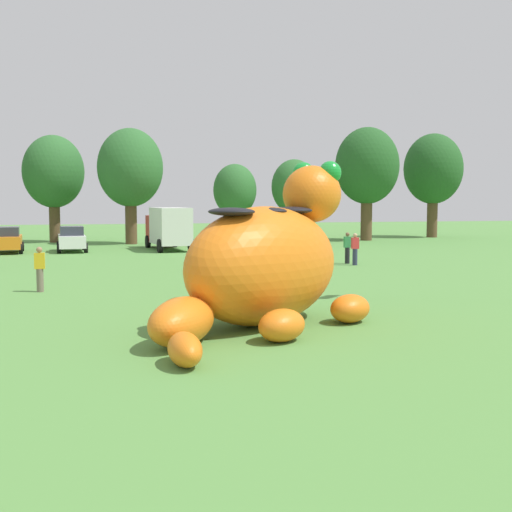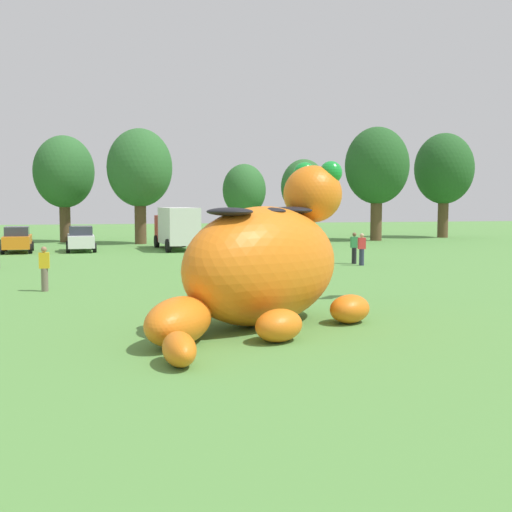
{
  "view_description": "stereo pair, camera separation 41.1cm",
  "coord_description": "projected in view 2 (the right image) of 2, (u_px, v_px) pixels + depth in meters",
  "views": [
    {
      "loc": [
        -4.11,
        -18.07,
        3.45
      ],
      "look_at": [
        0.38,
        0.54,
        1.83
      ],
      "focal_mm": 46.12,
      "sensor_mm": 36.0,
      "label": 1
    },
    {
      "loc": [
        -3.71,
        -18.16,
        3.45
      ],
      "look_at": [
        0.38,
        0.54,
        1.83
      ],
      "focal_mm": 46.12,
      "sensor_mm": 36.0,
      "label": 2
    }
  ],
  "objects": [
    {
      "name": "ground_plane",
      "position": [
        247.0,
        322.0,
        18.76
      ],
      "size": [
        160.0,
        160.0,
        0.0
      ],
      "primitive_type": "plane",
      "color": "#568E42"
    },
    {
      "name": "giant_inflatable_creature",
      "position": [
        264.0,
        264.0,
        18.22
      ],
      "size": [
        7.08,
        8.18,
        4.64
      ],
      "color": "orange",
      "rests_on": "ground"
    },
    {
      "name": "car_orange",
      "position": [
        17.0,
        240.0,
        43.56
      ],
      "size": [
        2.17,
        4.22,
        1.72
      ],
      "color": "orange",
      "rests_on": "ground"
    },
    {
      "name": "car_white",
      "position": [
        81.0,
        239.0,
        44.47
      ],
      "size": [
        2.14,
        4.2,
        1.72
      ],
      "color": "white",
      "rests_on": "ground"
    },
    {
      "name": "box_truck",
      "position": [
        177.0,
        227.0,
        45.97
      ],
      "size": [
        2.9,
        6.58,
        2.95
      ],
      "color": "#B2231E",
      "rests_on": "ground"
    },
    {
      "name": "tree_centre_left",
      "position": [
        64.0,
        173.0,
        54.05
      ],
      "size": [
        4.94,
        4.94,
        8.77
      ],
      "color": "brown",
      "rests_on": "ground"
    },
    {
      "name": "tree_centre",
      "position": [
        140.0,
        169.0,
        51.77
      ],
      "size": [
        5.12,
        5.12,
        9.1
      ],
      "color": "brown",
      "rests_on": "ground"
    },
    {
      "name": "tree_centre_right",
      "position": [
        244.0,
        191.0,
        55.8
      ],
      "size": [
        3.68,
        3.68,
        6.53
      ],
      "color": "brown",
      "rests_on": "ground"
    },
    {
      "name": "tree_mid_right",
      "position": [
        304.0,
        187.0,
        56.99
      ],
      "size": [
        3.95,
        3.95,
        7.01
      ],
      "color": "brown",
      "rests_on": "ground"
    },
    {
      "name": "tree_right",
      "position": [
        377.0,
        166.0,
        56.08
      ],
      "size": [
        5.46,
        5.46,
        9.69
      ],
      "color": "brown",
      "rests_on": "ground"
    },
    {
      "name": "tree_far_right",
      "position": [
        444.0,
        169.0,
        60.72
      ],
      "size": [
        5.43,
        5.43,
        9.64
      ],
      "color": "brown",
      "rests_on": "ground"
    },
    {
      "name": "spectator_mid_field",
      "position": [
        362.0,
        249.0,
        34.88
      ],
      "size": [
        0.38,
        0.26,
        1.71
      ],
      "color": "#2D334C",
      "rests_on": "ground"
    },
    {
      "name": "spectator_by_cars",
      "position": [
        44.0,
        269.0,
        24.93
      ],
      "size": [
        0.38,
        0.26,
        1.71
      ],
      "color": "#726656",
      "rests_on": "ground"
    },
    {
      "name": "spectator_wandering",
      "position": [
        354.0,
        248.0,
        35.78
      ],
      "size": [
        0.38,
        0.26,
        1.71
      ],
      "color": "black",
      "rests_on": "ground"
    }
  ]
}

